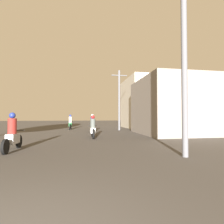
# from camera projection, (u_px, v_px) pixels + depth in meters

# --- Properties ---
(motorcycle_silver) EXTENTS (0.60, 1.96, 1.54)m
(motorcycle_silver) POSITION_uv_depth(u_px,v_px,m) (13.00, 135.00, 7.00)
(motorcycle_silver) COLOR black
(motorcycle_silver) RESTS_ON ground_plane
(motorcycle_white) EXTENTS (0.60, 1.98, 1.47)m
(motorcycle_white) POSITION_uv_depth(u_px,v_px,m) (93.00, 129.00, 11.40)
(motorcycle_white) COLOR black
(motorcycle_white) RESTS_ON ground_plane
(motorcycle_black) EXTENTS (0.60, 2.02, 1.60)m
(motorcycle_black) POSITION_uv_depth(u_px,v_px,m) (92.00, 125.00, 15.71)
(motorcycle_black) COLOR black
(motorcycle_black) RESTS_ON ground_plane
(motorcycle_green) EXTENTS (0.60, 2.02, 1.60)m
(motorcycle_green) POSITION_uv_depth(u_px,v_px,m) (70.00, 123.00, 19.03)
(motorcycle_green) COLOR black
(motorcycle_green) RESTS_ON ground_plane
(building_right_near) EXTENTS (5.38, 5.92, 4.38)m
(building_right_near) POSITION_uv_depth(u_px,v_px,m) (173.00, 107.00, 14.07)
(building_right_near) COLOR gray
(building_right_near) RESTS_ON ground_plane
(building_right_far) EXTENTS (5.70, 6.74, 5.96)m
(building_right_far) POSITION_uv_depth(u_px,v_px,m) (149.00, 104.00, 21.57)
(building_right_far) COLOR beige
(building_right_far) RESTS_ON ground_plane
(utility_pole_near) EXTENTS (1.60, 0.20, 7.47)m
(utility_pole_near) POSITION_uv_depth(u_px,v_px,m) (184.00, 44.00, 6.05)
(utility_pole_near) COLOR slate
(utility_pole_near) RESTS_ON ground_plane
(utility_pole_far) EXTENTS (1.60, 0.20, 6.07)m
(utility_pole_far) POSITION_uv_depth(u_px,v_px,m) (119.00, 99.00, 17.69)
(utility_pole_far) COLOR slate
(utility_pole_far) RESTS_ON ground_plane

